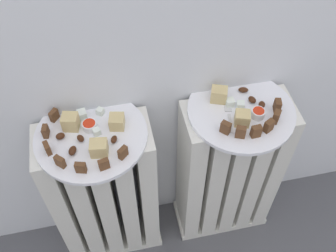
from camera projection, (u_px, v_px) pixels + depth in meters
radiator_left at (106, 196)px, 1.34m from camera, size 0.35×0.16×0.65m
radiator_right at (228, 173)px, 1.40m from camera, size 0.35×0.16×0.65m
plate_left at (91, 136)px, 1.08m from camera, size 0.31×0.31×0.01m
plate_right at (241, 111)px, 1.14m from camera, size 0.31×0.31×0.01m
dark_cake_slice_left_0 at (54, 115)px, 1.10m from camera, size 0.03×0.03×0.03m
dark_cake_slice_left_1 at (46, 131)px, 1.07m from camera, size 0.02×0.03×0.03m
dark_cake_slice_left_2 at (47, 148)px, 1.03m from camera, size 0.02×0.03×0.03m
dark_cake_slice_left_3 at (60, 162)px, 1.00m from camera, size 0.03×0.03×0.03m
dark_cake_slice_left_4 at (81, 168)px, 0.99m from camera, size 0.03×0.02×0.03m
dark_cake_slice_left_5 at (104, 164)px, 1.00m from camera, size 0.03×0.02×0.03m
dark_cake_slice_left_6 at (123, 153)px, 1.02m from camera, size 0.03×0.03×0.03m
marble_cake_slice_left_0 at (70, 122)px, 1.08m from camera, size 0.05×0.05×0.05m
marble_cake_slice_left_1 at (99, 148)px, 1.03m from camera, size 0.05×0.04×0.04m
marble_cake_slice_left_2 at (117, 122)px, 1.08m from camera, size 0.05×0.05×0.04m
turkish_delight_left_0 at (82, 115)px, 1.11m from camera, size 0.03×0.03×0.02m
turkish_delight_left_1 at (97, 132)px, 1.07m from camera, size 0.02×0.02×0.02m
turkish_delight_left_2 at (100, 111)px, 1.12m from camera, size 0.03×0.03×0.02m
medjool_date_left_0 at (81, 138)px, 1.06m from camera, size 0.03×0.03×0.02m
medjool_date_left_1 at (60, 136)px, 1.07m from camera, size 0.03×0.03×0.02m
medjool_date_left_2 at (114, 139)px, 1.06m from camera, size 0.02×0.03×0.02m
medjool_date_left_3 at (72, 151)px, 1.04m from camera, size 0.03×0.03×0.02m
jam_bowl_left at (89, 125)px, 1.08m from camera, size 0.04×0.04×0.02m
dark_cake_slice_right_0 at (226, 128)px, 1.07m from camera, size 0.03×0.03×0.04m
dark_cake_slice_right_1 at (241, 132)px, 1.06m from camera, size 0.03×0.03×0.04m
dark_cake_slice_right_2 at (256, 131)px, 1.06m from camera, size 0.03×0.02×0.04m
dark_cake_slice_right_3 at (269, 126)px, 1.07m from camera, size 0.03×0.03×0.04m
dark_cake_slice_right_4 at (276, 117)px, 1.10m from camera, size 0.03×0.03×0.04m
dark_cake_slice_right_5 at (277, 106)px, 1.12m from camera, size 0.02×0.03×0.04m
marble_cake_slice_right_0 at (219, 95)px, 1.14m from camera, size 0.06×0.05×0.04m
marble_cake_slice_right_1 at (242, 118)px, 1.09m from camera, size 0.05×0.05×0.04m
turkish_delight_right_0 at (230, 102)px, 1.14m from camera, size 0.02×0.02×0.02m
turkish_delight_right_1 at (240, 105)px, 1.13m from camera, size 0.03×0.03×0.02m
medjool_date_right_0 at (252, 100)px, 1.15m from camera, size 0.03×0.03×0.02m
medjool_date_right_1 at (243, 90)px, 1.17m from camera, size 0.03×0.02×0.02m
medjool_date_right_2 at (262, 105)px, 1.14m from camera, size 0.03×0.03×0.02m
jam_bowl_right at (258, 113)px, 1.11m from camera, size 0.04×0.04×0.02m
fork at (229, 116)px, 1.12m from camera, size 0.03×0.10×0.00m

